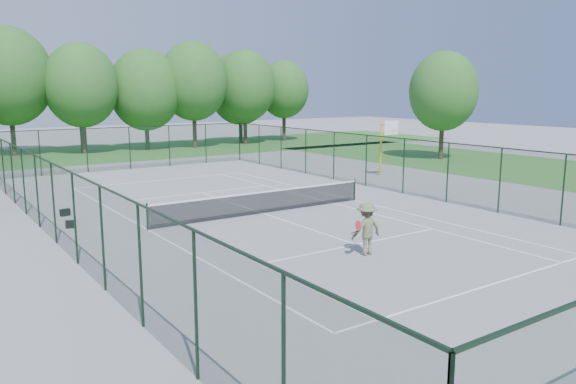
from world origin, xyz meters
name	(u,v)px	position (x,y,z in m)	size (l,w,h in m)	color
ground	(263,213)	(0.00, 0.00, 0.00)	(140.00, 140.00, 0.00)	gray
grass_far	(85,154)	(0.00, 30.00, 0.01)	(80.00, 16.00, 0.01)	#37772C
grass_side	(505,165)	(24.00, 4.00, 0.01)	(14.00, 40.00, 0.01)	#37772C
court_lines	(263,213)	(0.00, 0.00, 0.00)	(11.05, 23.85, 0.01)	white
tennis_net	(263,201)	(0.00, 0.00, 0.58)	(11.08, 0.08, 1.10)	black
fence_enclosure	(263,180)	(0.00, 0.00, 1.56)	(18.05, 36.05, 3.02)	#163521
tree_line_far	(81,85)	(0.00, 30.00, 5.99)	(39.40, 6.40, 9.70)	#3F3020
basketball_goal	(386,137)	(12.67, 5.14, 2.57)	(1.20, 1.43, 3.65)	yellow
tree_side	(444,91)	(23.05, 9.39, 5.49)	(5.50, 5.50, 8.71)	#3F3020
sports_bag_a	(71,224)	(-7.98, 2.15, 0.16)	(0.40, 0.24, 0.32)	black
sports_bag_b	(65,212)	(-7.62, 4.63, 0.16)	(0.40, 0.25, 0.31)	black
tennis_player	(366,229)	(-0.56, -7.55, 0.91)	(1.76, 0.84, 1.82)	#666A49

